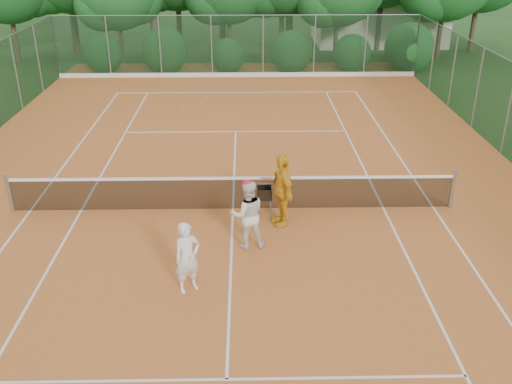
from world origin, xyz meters
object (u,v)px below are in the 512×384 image
player_center_grp (247,214)px  player_yellow (282,190)px  player_white (188,258)px  ball_hopper (264,194)px

player_center_grp → player_yellow: (0.88, 1.10, 0.10)m
player_white → player_center_grp: bearing=23.7°
player_yellow → player_center_grp: bearing=-56.9°
player_white → player_yellow: bearing=22.3°
player_white → ball_hopper: player_white is taller
ball_hopper → player_center_grp: bearing=-93.3°
ball_hopper → player_yellow: bearing=-30.2°
player_yellow → ball_hopper: size_ratio=2.27×
player_yellow → ball_hopper: 0.66m
player_yellow → ball_hopper: bearing=-151.8°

